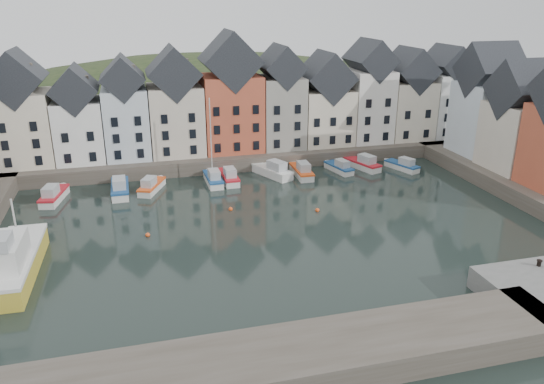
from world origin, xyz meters
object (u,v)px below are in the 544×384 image
object	(u,v)px
large_vessel	(13,262)
mooring_bollard	(539,263)
boat_a	(54,196)
boat_d	(213,178)

from	to	relation	value
large_vessel	mooring_bollard	distance (m)	46.94
boat_a	boat_d	xyz separation A→B (m)	(20.46, 1.36, 0.04)
mooring_bollard	large_vessel	bearing A→B (deg)	163.47
boat_d	large_vessel	world-z (taller)	boat_d
boat_a	mooring_bollard	bearing A→B (deg)	-25.47
large_vessel	mooring_bollard	bearing A→B (deg)	-14.90
mooring_bollard	boat_a	bearing A→B (deg)	142.88
boat_d	mooring_bollard	distance (m)	41.77
boat_d	mooring_bollard	xyz separation A→B (m)	(23.42, -34.56, 1.54)
boat_d	large_vessel	size ratio (longest dim) A/B	0.88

